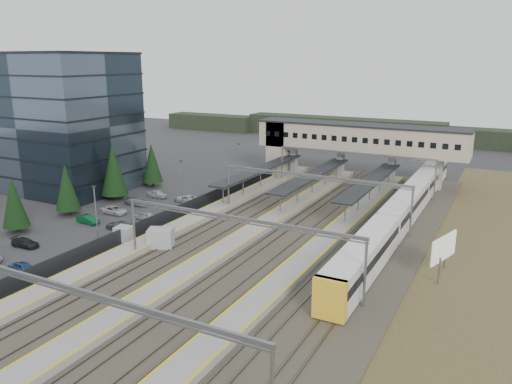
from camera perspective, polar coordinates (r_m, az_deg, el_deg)
The scene contains 15 objects.
ground at distance 67.13m, azimuth -7.79°, elevation -5.30°, with size 220.00×220.00×0.00m, color #2B2B2D.
office_building at distance 97.08m, azimuth -21.55°, elevation 7.46°, with size 24.30×18.30×24.30m.
conifer_row at distance 77.72m, azimuth -22.98°, elevation 0.16°, with size 4.42×49.82×9.50m.
car_park at distance 70.57m, azimuth -20.60°, elevation -4.61°, with size 10.57×44.56×1.28m.
lampposts at distance 71.49m, azimuth -12.58°, elevation -0.62°, with size 0.50×53.25×8.07m.
fence at distance 74.30m, azimuth -9.69°, elevation -2.56°, with size 0.08×90.00×2.00m.
relay_cabin_near at distance 63.97m, azimuth -10.84°, elevation -5.25°, with size 3.73×3.32×2.56m.
relay_cabin_far at distance 67.45m, azimuth -14.83°, elevation -4.67°, with size 2.43×2.12×2.02m.
rail_corridor at distance 66.51m, azimuth 1.32°, elevation -5.09°, with size 34.00×90.00×0.92m.
canopies at distance 85.77m, azimuth 6.49°, elevation 1.94°, with size 23.10×30.00×3.28m.
footbridge at distance 98.71m, azimuth 10.13°, elevation 5.87°, with size 40.40×6.40×11.20m.
gantries at distance 61.94m, azimuth 2.74°, elevation -1.07°, with size 28.40×62.28×7.17m.
train at distance 75.14m, azimuth 16.62°, elevation -1.80°, with size 3.12×65.24×3.93m.
billboard at distance 57.96m, azimuth 20.66°, elevation -6.15°, with size 1.79×5.44×4.73m.
treeline_far at distance 145.32m, azimuth 22.32°, elevation 5.85°, with size 170.00×19.00×7.00m.
Camera 1 is at (37.03, -51.04, 23.02)m, focal length 35.00 mm.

